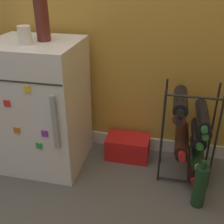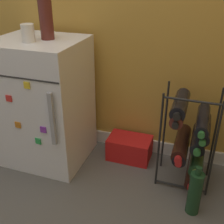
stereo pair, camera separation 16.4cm
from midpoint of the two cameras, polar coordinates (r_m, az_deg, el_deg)
ground_plane at (r=1.55m, az=-1.43°, el=-20.52°), size 14.00×14.00×0.00m
mini_fridge at (r=1.78m, az=-11.07°, el=1.81°), size 0.51×0.47×0.79m
wine_rack at (r=1.65m, az=18.48°, el=-5.38°), size 0.30×0.33×0.58m
soda_box at (r=1.89m, az=6.08°, el=-7.34°), size 0.28×0.18×0.15m
fridge_top_cup at (r=1.58m, az=-13.81°, el=15.27°), size 0.07×0.07×0.10m
fridge_top_bottle at (r=1.62m, az=-10.37°, el=18.45°), size 0.07×0.07×0.27m
loose_bottle_floor at (r=1.56m, az=19.50°, el=-15.32°), size 0.07×0.07×0.29m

